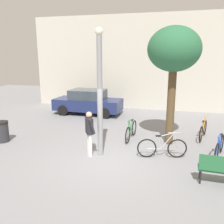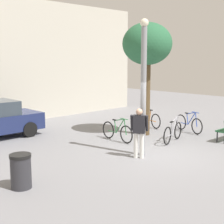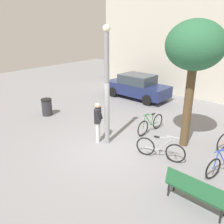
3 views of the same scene
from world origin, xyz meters
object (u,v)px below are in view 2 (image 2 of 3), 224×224
Objects in this scene: person_by_lamppost at (139,130)px; plaza_tree at (147,46)px; bicycle_orange at (149,119)px; bicycle_silver at (173,132)px; bicycle_green at (117,131)px; lamppost at (143,84)px; bicycle_blue at (189,123)px; trash_bin at (21,171)px.

plaza_tree is at bearing 35.68° from person_by_lamppost.
person_by_lamppost is at bearing -144.51° from bicycle_orange.
bicycle_orange is at bearing 57.30° from bicycle_silver.
plaza_tree is at bearing -4.29° from bicycle_green.
bicycle_silver is (2.25, 0.33, -2.05)m from lamppost.
person_by_lamppost is (-0.37, -0.15, -1.46)m from lamppost.
person_by_lamppost is 4.78m from bicycle_blue.
bicycle_orange reaches higher than trash_bin.
bicycle_blue is (2.01, 0.55, 0.00)m from bicycle_silver.
lamppost is 5.09× the size of trash_bin.
lamppost is 4.93m from trash_bin.
lamppost reaches higher than bicycle_green.
bicycle_silver is at bearing 0.61° from trash_bin.
bicycle_blue is at bearing -28.90° from plaza_tree.
trash_bin is at bearing 174.46° from person_by_lamppost.
trash_bin is (-8.77, -0.62, 0.07)m from bicycle_blue.
plaza_tree is (2.45, 1.88, 1.36)m from lamppost.
bicycle_silver is 0.98× the size of bicycle_green.
bicycle_silver is at bearing -49.05° from bicycle_green.
plaza_tree is at bearing 82.70° from bicycle_silver.
bicycle_blue is at bearing 11.63° from lamppost.
lamppost reaches higher than trash_bin.
bicycle_silver is at bearing -122.70° from bicycle_orange.
lamppost is at bearing -171.72° from bicycle_silver.
trash_bin is (-4.51, 0.26, -1.98)m from lamppost.
person_by_lamppost reaches higher than bicycle_orange.
plaza_tree reaches higher than bicycle_silver.
plaza_tree reaches higher than bicycle_blue.
bicycle_silver is 6.76m from trash_bin.
person_by_lamppost is at bearing -144.32° from plaza_tree.
bicycle_blue is at bearing 15.28° from bicycle_silver.
bicycle_green is at bearing 175.71° from plaza_tree.
bicycle_green is at bearing -163.87° from bicycle_orange.
lamppost is 5.27m from bicycle_orange.
bicycle_orange is at bearing 17.45° from trash_bin.
bicycle_orange and bicycle_green have the same top height.
person_by_lamppost is at bearing -118.51° from bicycle_green.
bicycle_green is (-3.10, -0.90, 0.00)m from bicycle_orange.
trash_bin is (-5.30, -1.75, 0.07)m from bicycle_green.
bicycle_green is (1.17, 2.15, -0.58)m from person_by_lamppost.
bicycle_green is at bearing 68.26° from lamppost.
plaza_tree is 7.88m from trash_bin.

